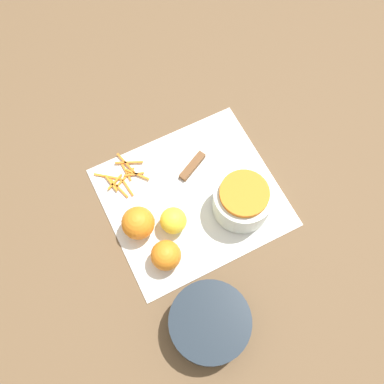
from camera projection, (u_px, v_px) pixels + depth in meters
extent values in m
plane|color=brown|center=(192.00, 197.00, 1.14)|extent=(4.00, 4.00, 0.00)
cube|color=silver|center=(192.00, 197.00, 1.13)|extent=(0.42, 0.38, 0.01)
cylinder|color=silver|center=(242.00, 201.00, 1.08)|extent=(0.14, 0.14, 0.08)
cylinder|color=orange|center=(244.00, 194.00, 1.04)|extent=(0.12, 0.12, 0.02)
cylinder|color=#1E2833|center=(210.00, 323.00, 0.99)|extent=(0.18, 0.18, 0.07)
cube|color=brown|center=(192.00, 166.00, 1.15)|extent=(0.09, 0.06, 0.02)
cube|color=silver|center=(162.00, 203.00, 1.12)|extent=(0.15, 0.09, 0.00)
sphere|color=orange|center=(138.00, 223.00, 1.06)|extent=(0.08, 0.08, 0.08)
sphere|color=orange|center=(166.00, 255.00, 1.04)|extent=(0.07, 0.07, 0.07)
sphere|color=yellow|center=(173.00, 221.00, 1.07)|extent=(0.07, 0.07, 0.07)
cube|color=orange|center=(108.00, 177.00, 1.15)|extent=(0.06, 0.05, 0.00)
cube|color=orange|center=(111.00, 183.00, 1.14)|extent=(0.01, 0.05, 0.00)
cube|color=orange|center=(124.00, 178.00, 1.15)|extent=(0.07, 0.04, 0.00)
cube|color=orange|center=(137.00, 174.00, 1.15)|extent=(0.05, 0.06, 0.00)
cube|color=orange|center=(128.00, 188.00, 1.14)|extent=(0.01, 0.05, 0.00)
cube|color=orange|center=(119.00, 188.00, 1.14)|extent=(0.02, 0.07, 0.00)
cube|color=orange|center=(126.00, 163.00, 1.16)|extent=(0.02, 0.07, 0.00)
cube|color=orange|center=(126.00, 172.00, 1.16)|extent=(0.01, 0.06, 0.00)
cube|color=orange|center=(129.00, 162.00, 1.16)|extent=(0.07, 0.03, 0.00)
cube|color=orange|center=(134.00, 174.00, 1.15)|extent=(0.05, 0.02, 0.00)
cube|color=orange|center=(115.00, 182.00, 1.14)|extent=(0.05, 0.03, 0.00)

